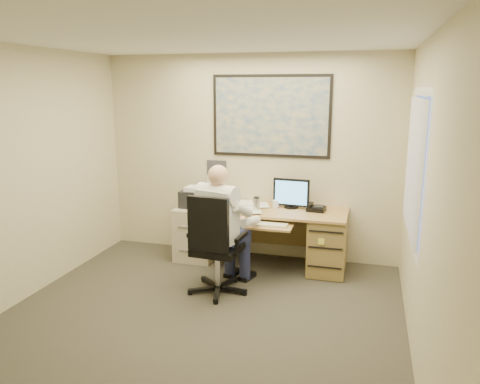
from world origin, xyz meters
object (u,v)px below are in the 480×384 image
(office_chair, at_px, (216,265))
(desk, at_px, (309,235))
(filing_cabinet, at_px, (198,227))
(person, at_px, (218,229))

(office_chair, bearing_deg, desk, 53.10)
(filing_cabinet, bearing_deg, person, -56.82)
(office_chair, distance_m, person, 0.40)
(person, bearing_deg, desk, 62.38)
(desk, height_order, person, person)
(desk, xyz_separation_m, filing_cabinet, (-1.50, 0.00, -0.02))
(office_chair, relative_size, person, 0.80)
(desk, height_order, filing_cabinet, desk)
(office_chair, height_order, person, person)
(desk, height_order, office_chair, office_chair)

